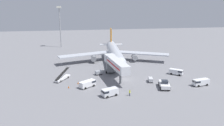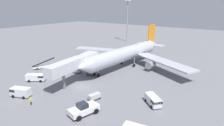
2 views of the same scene
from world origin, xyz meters
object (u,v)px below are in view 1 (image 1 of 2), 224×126
at_px(safety_cone_alpha, 78,83).
at_px(belt_loader_truck, 62,78).
at_px(jet_bridge, 115,64).
at_px(apron_light_mast, 60,19).
at_px(service_van_rear_left, 201,82).
at_px(baggage_cart_outer_right, 151,80).
at_px(service_van_near_left, 88,83).
at_px(airplane_at_gate, 114,53).
at_px(pushback_tug, 164,84).
at_px(safety_cone_bravo, 69,87).
at_px(service_van_far_right, 176,72).
at_px(ground_crew_worker_foreground, 130,93).
at_px(service_van_near_center, 109,92).
at_px(baggage_cart_far_left, 99,73).

bearing_deg(safety_cone_alpha, belt_loader_truck, 137.06).
relative_size(jet_bridge, apron_light_mast, 0.80).
height_order(service_van_rear_left, baggage_cart_outer_right, service_van_rear_left).
bearing_deg(service_van_near_left, apron_light_mast, 99.52).
bearing_deg(service_van_near_left, airplane_at_gate, 63.61).
bearing_deg(apron_light_mast, belt_loader_truck, -86.89).
relative_size(jet_bridge, safety_cone_alpha, 25.67).
relative_size(pushback_tug, service_van_near_left, 1.18).
xyz_separation_m(jet_bridge, pushback_tug, (13.03, -11.26, -4.08)).
relative_size(jet_bridge, safety_cone_bravo, 25.81).
bearing_deg(pushback_tug, service_van_far_right, 50.21).
distance_m(airplane_at_gate, belt_loader_truck, 28.58).
xyz_separation_m(belt_loader_truck, service_van_far_right, (40.22, -1.60, 0.37)).
height_order(service_van_rear_left, apron_light_mast, apron_light_mast).
bearing_deg(ground_crew_worker_foreground, belt_loader_truck, 138.55).
relative_size(airplane_at_gate, ground_crew_worker_foreground, 26.93).
relative_size(service_van_far_right, safety_cone_bravo, 6.62).
height_order(service_van_far_right, safety_cone_alpha, service_van_far_right).
xyz_separation_m(jet_bridge, ground_crew_worker_foreground, (1.23, -15.11, -4.30)).
relative_size(service_van_near_center, apron_light_mast, 0.21).
bearing_deg(service_van_rear_left, safety_cone_alpha, 167.66).
height_order(service_van_near_center, safety_cone_bravo, service_van_near_center).
xyz_separation_m(pushback_tug, service_van_near_center, (-17.36, -2.98, 0.06)).
distance_m(airplane_at_gate, service_van_far_right, 27.94).
xyz_separation_m(safety_cone_bravo, apron_light_mast, (-5.40, 66.82, 16.22)).
xyz_separation_m(jet_bridge, baggage_cart_far_left, (-5.13, 4.92, -4.42)).
bearing_deg(safety_cone_bravo, safety_cone_alpha, 47.91).
bearing_deg(belt_loader_truck, baggage_cart_outer_right, -14.03).
height_order(belt_loader_truck, ground_crew_worker_foreground, belt_loader_truck).
bearing_deg(service_van_far_right, ground_crew_worker_foreground, -144.44).
bearing_deg(service_van_rear_left, baggage_cart_outer_right, 157.61).
bearing_deg(baggage_cart_far_left, ground_crew_worker_foreground, -72.38).
relative_size(belt_loader_truck, baggage_cart_outer_right, 2.39).
bearing_deg(safety_cone_bravo, baggage_cart_outer_right, 1.80).
xyz_separation_m(service_van_rear_left, safety_cone_bravo, (-40.52, 5.02, -0.83)).
distance_m(pushback_tug, safety_cone_alpha, 26.97).
bearing_deg(pushback_tug, service_van_near_left, 167.98).
bearing_deg(service_van_near_left, jet_bridge, 33.37).
xyz_separation_m(belt_loader_truck, safety_cone_bravo, (2.20, -7.95, -0.42)).
distance_m(jet_bridge, belt_loader_truck, 18.39).
relative_size(service_van_near_center, ground_crew_worker_foreground, 2.76).
distance_m(baggage_cart_far_left, baggage_cart_outer_right, 18.98).
distance_m(airplane_at_gate, ground_crew_worker_foreground, 35.72).
xyz_separation_m(jet_bridge, baggage_cart_outer_right, (10.75, -5.46, -4.47)).
height_order(service_van_far_right, safety_cone_bravo, service_van_far_right).
bearing_deg(jet_bridge, service_van_near_left, -146.63).
xyz_separation_m(airplane_at_gate, service_van_near_left, (-13.28, -26.77, -3.34)).
height_order(pushback_tug, service_van_far_right, pushback_tug).
distance_m(service_van_far_right, baggage_cart_outer_right, 12.95).
distance_m(baggage_cart_outer_right, apron_light_mast, 74.91).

